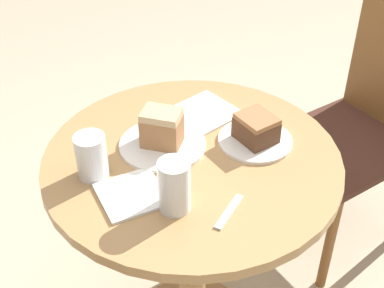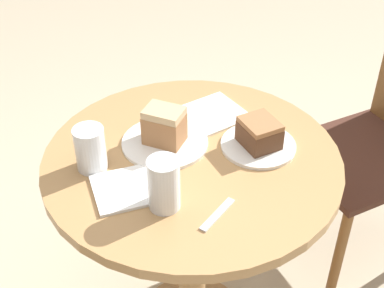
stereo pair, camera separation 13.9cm
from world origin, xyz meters
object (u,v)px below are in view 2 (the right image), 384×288
(cake_slice_near, at_px, (164,126))
(cake_slice_far, at_px, (259,133))
(glass_water, at_px, (91,151))
(plate_far, at_px, (258,145))
(plate_near, at_px, (165,143))
(chair, at_px, (380,143))
(glass_lemonade, at_px, (164,187))

(cake_slice_near, relative_size, cake_slice_far, 1.22)
(glass_water, bearing_deg, plate_far, 72.44)
(plate_near, height_order, plate_far, same)
(chair, distance_m, glass_water, 1.09)
(chair, relative_size, cake_slice_far, 8.79)
(cake_slice_near, distance_m, glass_lemonade, 0.24)
(plate_near, relative_size, cake_slice_far, 2.25)
(chair, height_order, cake_slice_far, chair)
(chair, distance_m, cake_slice_far, 0.70)
(plate_far, relative_size, cake_slice_near, 1.60)
(chair, bearing_deg, glass_lemonade, -77.30)
(plate_near, bearing_deg, cake_slice_near, 0.00)
(plate_far, relative_size, glass_lemonade, 1.53)
(plate_near, bearing_deg, glass_lemonade, -26.52)
(plate_near, bearing_deg, chair, 87.21)
(plate_near, height_order, glass_water, glass_water)
(glass_water, bearing_deg, chair, 87.69)
(glass_lemonade, xyz_separation_m, glass_water, (-0.22, -0.10, -0.01))
(chair, height_order, plate_far, chair)
(plate_near, bearing_deg, glass_water, -90.40)
(chair, height_order, plate_near, chair)
(cake_slice_near, xyz_separation_m, glass_water, (-0.00, -0.21, -0.01))
(glass_lemonade, bearing_deg, cake_slice_near, 153.48)
(cake_slice_far, height_order, glass_water, glass_water)
(cake_slice_far, bearing_deg, cake_slice_near, -121.53)
(chair, bearing_deg, cake_slice_near, -90.70)
(plate_near, height_order, cake_slice_near, cake_slice_near)
(plate_far, distance_m, cake_slice_near, 0.26)
(chair, distance_m, plate_far, 0.68)
(cake_slice_near, height_order, cake_slice_far, cake_slice_near)
(chair, xyz_separation_m, cake_slice_far, (0.09, -0.62, 0.32))
(chair, height_order, cake_slice_near, chair)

